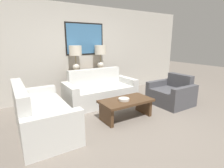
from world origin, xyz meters
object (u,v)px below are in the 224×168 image
at_px(table_lamp_left, 76,54).
at_px(armchair_near_back_wall, 171,94).
at_px(table_lamp_right, 100,53).
at_px(decorative_bowl, 124,99).
at_px(couch_by_back_wall, 100,92).
at_px(console_table, 89,83).
at_px(coffee_table, 126,105).
at_px(couch_by_side, 41,115).

relative_size(table_lamp_left, armchair_near_back_wall, 0.72).
distance_m(table_lamp_right, decorative_bowl, 2.08).
xyz_separation_m(table_lamp_right, couch_by_back_wall, (-0.39, -0.68, -0.99)).
height_order(console_table, coffee_table, console_table).
height_order(console_table, couch_by_back_wall, couch_by_back_wall).
bearing_deg(table_lamp_left, couch_by_side, -131.59).
bearing_deg(coffee_table, couch_by_side, 165.95).
bearing_deg(table_lamp_right, armchair_near_back_wall, -55.98).
bearing_deg(coffee_table, table_lamp_right, 78.61).
bearing_deg(table_lamp_right, table_lamp_left, 180.00).
xyz_separation_m(table_lamp_left, armchair_near_back_wall, (1.97, -1.76, -1.03)).
bearing_deg(couch_by_back_wall, table_lamp_right, 60.17).
bearing_deg(decorative_bowl, table_lamp_left, 100.51).
distance_m(table_lamp_left, couch_by_side, 2.14).
height_order(couch_by_side, decorative_bowl, couch_by_side).
bearing_deg(couch_by_back_wall, armchair_near_back_wall, -34.30).
relative_size(decorative_bowl, armchair_near_back_wall, 0.24).
relative_size(table_lamp_left, table_lamp_right, 1.00).
bearing_deg(table_lamp_left, coffee_table, -77.40).
relative_size(console_table, table_lamp_left, 1.71).
xyz_separation_m(console_table, coffee_table, (0.02, -1.84, -0.10)).
bearing_deg(console_table, table_lamp_left, -180.00).
distance_m(console_table, couch_by_back_wall, 0.69).
height_order(table_lamp_left, coffee_table, table_lamp_left).
xyz_separation_m(couch_by_back_wall, decorative_bowl, (-0.05, -1.17, 0.14)).
bearing_deg(couch_by_side, table_lamp_left, 48.41).
height_order(table_lamp_left, table_lamp_right, same).
height_order(table_lamp_right, coffee_table, table_lamp_right).
xyz_separation_m(coffee_table, armchair_near_back_wall, (1.56, 0.08, -0.03)).
bearing_deg(console_table, coffee_table, -89.37).
bearing_deg(console_table, decorative_bowl, -91.48).
bearing_deg(coffee_table, couch_by_back_wall, 91.00).
bearing_deg(couch_by_side, couch_by_back_wall, 24.10).
bearing_deg(console_table, table_lamp_right, -0.00).
bearing_deg(couch_by_back_wall, couch_by_side, -155.90).
relative_size(table_lamp_left, decorative_bowl, 3.06).
distance_m(table_lamp_left, armchair_near_back_wall, 2.83).
bearing_deg(table_lamp_right, coffee_table, -101.39).
xyz_separation_m(console_table, decorative_bowl, (-0.05, -1.85, 0.03)).
bearing_deg(armchair_near_back_wall, couch_by_side, 174.04).
height_order(couch_by_back_wall, couch_by_side, same).
distance_m(table_lamp_left, couch_by_back_wall, 1.27).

